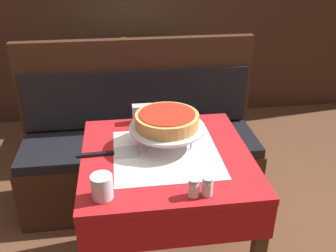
# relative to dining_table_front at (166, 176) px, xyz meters

# --- Properties ---
(dining_table_front) EXTENTS (0.72, 0.72, 0.76)m
(dining_table_front) POSITION_rel_dining_table_front_xyz_m (0.00, 0.00, 0.00)
(dining_table_front) COLOR red
(dining_table_front) RESTS_ON ground_plane
(dining_table_rear) EXTENTS (0.76, 0.76, 0.76)m
(dining_table_rear) POSITION_rel_dining_table_front_xyz_m (-0.08, 1.49, 0.02)
(dining_table_rear) COLOR #1E6B33
(dining_table_rear) RESTS_ON ground_plane
(booth_bench) EXTENTS (1.47, 0.48, 1.04)m
(booth_bench) POSITION_rel_dining_table_front_xyz_m (-0.08, 0.70, -0.33)
(booth_bench) COLOR #3D2316
(booth_bench) RESTS_ON ground_plane
(pizza_pan_stand) EXTENTS (0.33, 0.33, 0.09)m
(pizza_pan_stand) POSITION_rel_dining_table_front_xyz_m (0.01, 0.08, 0.20)
(pizza_pan_stand) COLOR #ADADB2
(pizza_pan_stand) RESTS_ON dining_table_front
(deep_dish_pizza) EXTENTS (0.28, 0.28, 0.06)m
(deep_dish_pizza) POSITION_rel_dining_table_front_xyz_m (0.01, 0.08, 0.24)
(deep_dish_pizza) COLOR tan
(deep_dish_pizza) RESTS_ON pizza_pan_stand
(pizza_server) EXTENTS (0.27, 0.10, 0.01)m
(pizza_server) POSITION_rel_dining_table_front_xyz_m (-0.23, 0.03, 0.12)
(pizza_server) COLOR #BCBCC1
(pizza_server) RESTS_ON dining_table_front
(water_glass_near) EXTENTS (0.08, 0.08, 0.09)m
(water_glass_near) POSITION_rel_dining_table_front_xyz_m (-0.26, -0.27, 0.16)
(water_glass_near) COLOR silver
(water_glass_near) RESTS_ON dining_table_front
(salt_shaker) EXTENTS (0.04, 0.04, 0.07)m
(salt_shaker) POSITION_rel_dining_table_front_xyz_m (0.06, -0.30, 0.15)
(salt_shaker) COLOR silver
(salt_shaker) RESTS_ON dining_table_front
(pepper_shaker) EXTENTS (0.04, 0.04, 0.07)m
(pepper_shaker) POSITION_rel_dining_table_front_xyz_m (0.11, -0.30, 0.15)
(pepper_shaker) COLOR silver
(pepper_shaker) RESTS_ON dining_table_front
(napkin_holder) EXTENTS (0.10, 0.05, 0.09)m
(napkin_holder) POSITION_rel_dining_table_front_xyz_m (-0.08, 0.32, 0.16)
(napkin_holder) COLOR #B2B2B7
(napkin_holder) RESTS_ON dining_table_front
(condiment_caddy) EXTENTS (0.14, 0.14, 0.14)m
(condiment_caddy) POSITION_rel_dining_table_front_xyz_m (-0.14, 1.51, 0.16)
(condiment_caddy) COLOR black
(condiment_caddy) RESTS_ON dining_table_rear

